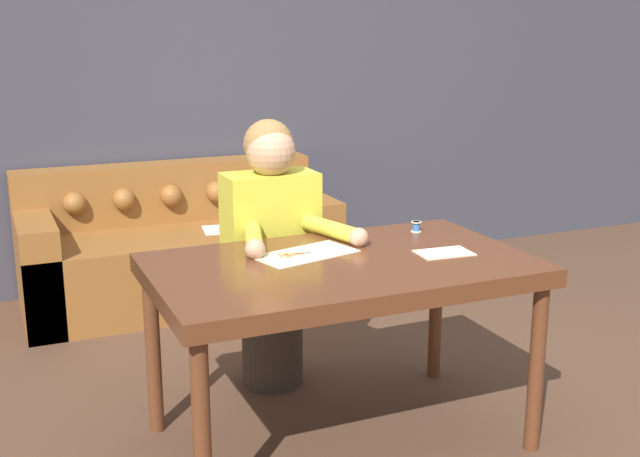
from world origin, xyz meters
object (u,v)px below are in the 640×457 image
at_px(thread_spool, 416,227).
at_px(dining_table, 341,279).
at_px(couch, 178,251).
at_px(person, 272,252).
at_px(scissors, 299,254).

bearing_deg(thread_spool, dining_table, -150.68).
xyz_separation_m(couch, person, (0.11, -1.33, 0.33)).
xyz_separation_m(dining_table, thread_spool, (0.48, 0.27, 0.10)).
bearing_deg(thread_spool, scissors, -167.63).
relative_size(person, thread_spool, 27.08).
xyz_separation_m(person, thread_spool, (0.55, -0.32, 0.14)).
height_order(person, scissors, person).
xyz_separation_m(person, scissors, (-0.05, -0.45, 0.12)).
bearing_deg(couch, thread_spool, -68.17).
bearing_deg(scissors, person, 83.26).
distance_m(person, scissors, 0.47).
xyz_separation_m(couch, thread_spool, (0.66, -1.65, 0.47)).
distance_m(dining_table, scissors, 0.20).
bearing_deg(scissors, dining_table, -50.03).
relative_size(couch, person, 1.48).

